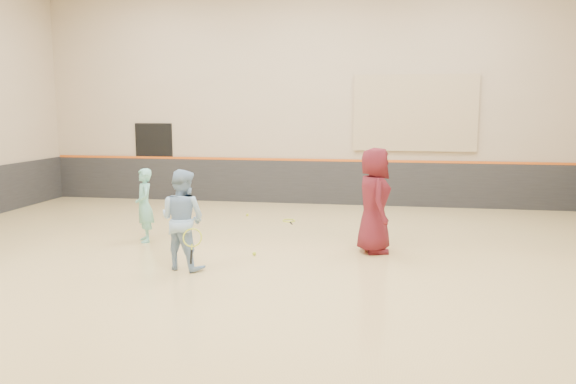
% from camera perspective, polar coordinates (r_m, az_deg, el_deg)
% --- Properties ---
extents(room, '(15.04, 12.04, 6.22)m').
position_cam_1_polar(room, '(9.65, -2.54, -2.27)').
color(room, tan).
rests_on(room, ground).
extents(wainscot_back, '(14.90, 0.04, 1.20)m').
position_cam_1_polar(wainscot_back, '(15.50, 2.14, 1.00)').
color(wainscot_back, '#232326').
rests_on(wainscot_back, floor).
extents(accent_stripe, '(14.90, 0.03, 0.06)m').
position_cam_1_polar(accent_stripe, '(15.42, 2.15, 3.28)').
color(accent_stripe, '#D85914').
rests_on(accent_stripe, wall_back).
extents(acoustic_panel, '(3.20, 0.08, 2.00)m').
position_cam_1_polar(acoustic_panel, '(15.23, 12.77, 7.84)').
color(acoustic_panel, tan).
rests_on(acoustic_panel, wall_back).
extents(doorway, '(1.10, 0.05, 2.20)m').
position_cam_1_polar(doorway, '(16.65, -13.41, 3.02)').
color(doorway, black).
rests_on(doorway, floor).
extents(girl, '(0.57, 0.63, 1.45)m').
position_cam_1_polar(girl, '(11.38, -14.38, -1.33)').
color(girl, '#72C7BB').
rests_on(girl, floor).
extents(instructor, '(0.94, 0.82, 1.64)m').
position_cam_1_polar(instructor, '(9.31, -10.67, -2.75)').
color(instructor, '#92B9E2').
rests_on(instructor, floor).
extents(young_man, '(0.80, 1.05, 1.92)m').
position_cam_1_polar(young_man, '(10.30, 8.75, -0.85)').
color(young_man, '#5A151E').
rests_on(young_man, floor).
extents(held_racket, '(0.33, 0.33, 0.64)m').
position_cam_1_polar(held_racket, '(9.00, -9.69, -4.59)').
color(held_racket, '#C3D42E').
rests_on(held_racket, instructor).
extents(spare_racket, '(0.67, 0.67, 0.05)m').
position_cam_1_polar(spare_racket, '(13.16, 0.08, -2.86)').
color(spare_racket, '#B2C92C').
rests_on(spare_racket, floor).
extents(ball_under_racket, '(0.07, 0.07, 0.07)m').
position_cam_1_polar(ball_under_racket, '(10.13, -3.45, -6.27)').
color(ball_under_racket, '#CFE936').
rests_on(ball_under_racket, floor).
extents(ball_in_hand, '(0.07, 0.07, 0.07)m').
position_cam_1_polar(ball_in_hand, '(10.15, 9.56, 0.61)').
color(ball_in_hand, '#ACC92E').
rests_on(ball_in_hand, young_man).
extents(ball_beside_spare, '(0.07, 0.07, 0.07)m').
position_cam_1_polar(ball_beside_spare, '(13.80, -4.14, -2.32)').
color(ball_beside_spare, gold).
rests_on(ball_beside_spare, floor).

